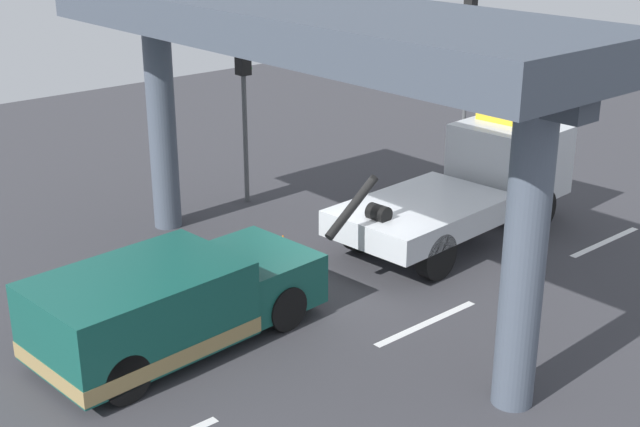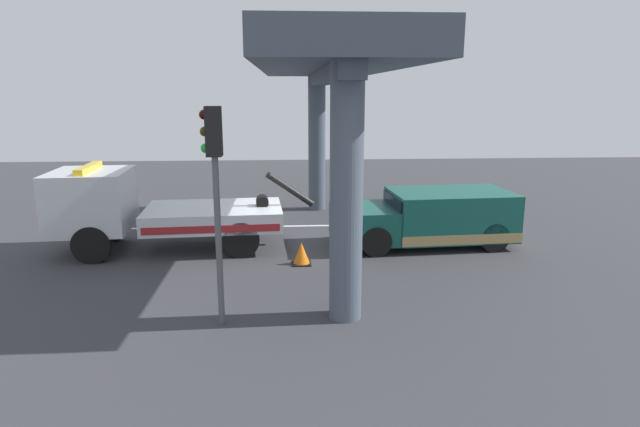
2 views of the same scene
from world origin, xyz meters
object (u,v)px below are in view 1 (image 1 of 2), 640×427
traffic_light_near (244,84)px  traffic_cone_orange (283,248)px  towed_van_green (168,306)px  tow_truck_white (474,182)px  traffic_light_far (469,35)px

traffic_light_near → traffic_cone_orange: bearing=-115.3°
towed_van_green → traffic_light_near: traffic_light_near is taller
tow_truck_white → traffic_cone_orange: 4.75m
traffic_light_far → traffic_light_near: bearing=180.0°
traffic_light_near → traffic_light_far: bearing=0.0°
tow_truck_white → towed_van_green: 8.25m
towed_van_green → traffic_cone_orange: size_ratio=9.05×
tow_truck_white → traffic_light_near: (-2.71, 5.12, 1.85)m
tow_truck_white → traffic_light_far: traffic_light_far is taller
traffic_light_near → tow_truck_white: bearing=-62.2°
tow_truck_white → towed_van_green: bearing=-179.6°
traffic_light_near → traffic_light_far: traffic_light_far is taller
tow_truck_white → towed_van_green: (-8.24, -0.06, -0.42)m
traffic_light_far → traffic_cone_orange: bearing=-160.8°
traffic_light_far → tow_truck_white: bearing=-138.5°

